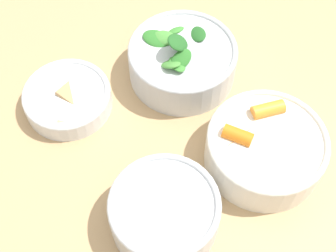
% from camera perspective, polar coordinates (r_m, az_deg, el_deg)
% --- Properties ---
extents(dining_table, '(1.23, 1.04, 0.76)m').
position_cam_1_polar(dining_table, '(0.88, 1.73, -2.88)').
color(dining_table, tan).
rests_on(dining_table, ground_plane).
extents(bowl_carrots, '(0.18, 0.18, 0.08)m').
position_cam_1_polar(bowl_carrots, '(0.73, 11.71, -2.63)').
color(bowl_carrots, silver).
rests_on(bowl_carrots, dining_table).
extents(bowl_greens, '(0.19, 0.19, 0.11)m').
position_cam_1_polar(bowl_greens, '(0.82, 1.72, 8.04)').
color(bowl_greens, silver).
rests_on(bowl_greens, dining_table).
extents(bowl_beans_hotdog, '(0.16, 0.16, 0.07)m').
position_cam_1_polar(bowl_beans_hotdog, '(0.68, -0.45, -10.52)').
color(bowl_beans_hotdog, silver).
rests_on(bowl_beans_hotdog, dining_table).
extents(bowl_cookies, '(0.15, 0.15, 0.04)m').
position_cam_1_polar(bowl_cookies, '(0.81, -12.12, 3.33)').
color(bowl_cookies, silver).
rests_on(bowl_cookies, dining_table).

